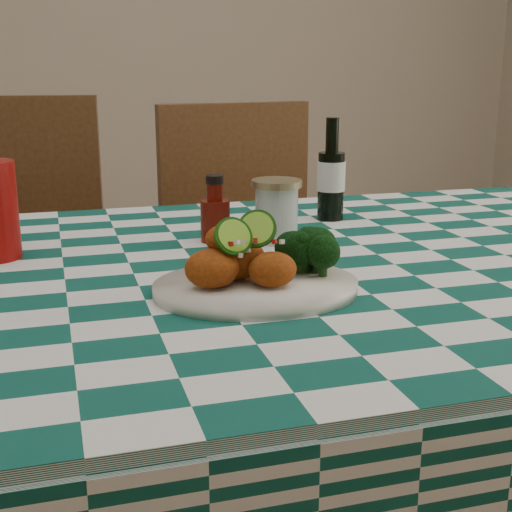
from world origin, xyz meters
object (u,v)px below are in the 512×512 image
object	(u,v)px
plate	(256,288)
dining_table	(261,478)
wooden_chair_left	(7,309)
wooden_chair_right	(261,289)
beer_bottle	(331,169)
ketchup_bottle	(215,209)
mason_jar	(277,211)
fried_chicken_pile	(247,251)

from	to	relation	value
plate	dining_table	bearing A→B (deg)	70.64
wooden_chair_left	wooden_chair_right	distance (m)	0.67
dining_table	beer_bottle	world-z (taller)	beer_bottle
ketchup_bottle	mason_jar	world-z (taller)	ketchup_bottle
beer_bottle	wooden_chair_left	xyz separation A→B (m)	(-0.68, 0.44, -0.38)
plate	ketchup_bottle	distance (m)	0.32
wooden_chair_left	dining_table	bearing A→B (deg)	-50.28
plate	wooden_chair_left	world-z (taller)	wooden_chair_left
dining_table	fried_chicken_pile	world-z (taller)	fried_chicken_pile
ketchup_bottle	mason_jar	bearing A→B (deg)	-17.48
beer_bottle	ketchup_bottle	bearing A→B (deg)	-156.66
plate	mason_jar	distance (m)	0.31
beer_bottle	fried_chicken_pile	bearing A→B (deg)	-124.81
ketchup_bottle	wooden_chair_right	world-z (taller)	wooden_chair_right
fried_chicken_pile	wooden_chair_right	bearing A→B (deg)	72.17
fried_chicken_pile	mason_jar	xyz separation A→B (m)	(0.13, 0.28, -0.01)
beer_bottle	wooden_chair_left	distance (m)	0.89
plate	wooden_chair_left	bearing A→B (deg)	114.41
dining_table	mason_jar	xyz separation A→B (m)	(0.07, 0.13, 0.45)
plate	ketchup_bottle	bearing A→B (deg)	87.36
ketchup_bottle	wooden_chair_left	size ratio (longest dim) A/B	0.12
fried_chicken_pile	mason_jar	world-z (taller)	mason_jar
fried_chicken_pile	mason_jar	size ratio (longest dim) A/B	1.25
mason_jar	wooden_chair_right	world-z (taller)	wooden_chair_right
fried_chicken_pile	beer_bottle	size ratio (longest dim) A/B	0.68
fried_chicken_pile	wooden_chair_right	world-z (taller)	wooden_chair_right
fried_chicken_pile	mason_jar	distance (m)	0.31
fried_chicken_pile	beer_bottle	xyz separation A→B (m)	(0.30, 0.43, 0.04)
ketchup_bottle	dining_table	bearing A→B (deg)	-77.32
dining_table	beer_bottle	distance (m)	0.62
ketchup_bottle	wooden_chair_right	xyz separation A→B (m)	(0.26, 0.58, -0.35)
fried_chicken_pile	ketchup_bottle	world-z (taller)	ketchup_bottle
beer_bottle	wooden_chair_right	xyz separation A→B (m)	(-0.01, 0.46, -0.40)
fried_chicken_pile	plate	bearing A→B (deg)	0.00
beer_bottle	wooden_chair_right	size ratio (longest dim) A/B	0.21
mason_jar	wooden_chair_right	distance (m)	0.72
dining_table	wooden_chair_right	xyz separation A→B (m)	(0.22, 0.74, 0.10)
plate	beer_bottle	distance (m)	0.52
plate	wooden_chair_right	bearing A→B (deg)	72.95
wooden_chair_left	wooden_chair_right	size ratio (longest dim) A/B	1.03
mason_jar	wooden_chair_left	bearing A→B (deg)	131.10
dining_table	wooden_chair_left	bearing A→B (deg)	121.71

